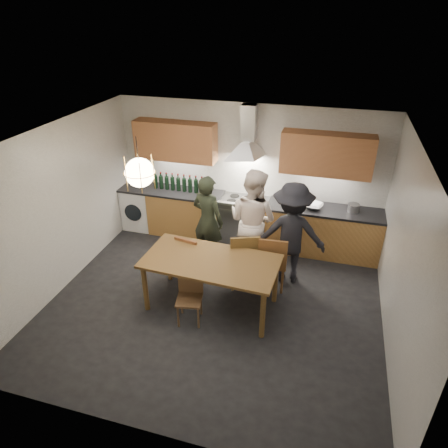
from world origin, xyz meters
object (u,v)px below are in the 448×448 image
(chair_front, at_px, (190,293))
(person_left, at_px, (208,220))
(mixing_bowl, at_px, (313,206))
(wine_bottles, at_px, (178,182))
(person_mid, at_px, (253,220))
(person_right, at_px, (291,234))
(stock_pot, at_px, (353,208))
(chair_back_left, at_px, (190,256))
(dining_table, at_px, (211,266))

(chair_front, height_order, person_left, person_left)
(mixing_bowl, xyz_separation_m, wine_bottles, (-2.58, 0.06, 0.13))
(person_mid, bearing_deg, person_left, 25.01)
(person_mid, xyz_separation_m, person_right, (0.67, -0.19, -0.04))
(stock_pot, bearing_deg, mixing_bowl, -175.68)
(chair_back_left, xyz_separation_m, stock_pot, (2.48, 1.56, 0.47))
(chair_back_left, height_order, stock_pot, stock_pot)
(dining_table, xyz_separation_m, person_mid, (0.35, 1.21, 0.18))
(person_mid, relative_size, person_right, 1.05)
(dining_table, xyz_separation_m, person_left, (-0.42, 1.17, 0.09))
(dining_table, height_order, stock_pot, stock_pot)
(chair_front, bearing_deg, person_mid, 58.84)
(person_mid, bearing_deg, person_right, -173.74)
(chair_front, distance_m, person_mid, 1.72)
(dining_table, bearing_deg, person_left, 112.77)
(person_right, bearing_deg, person_mid, -22.75)
(chair_back_left, relative_size, mixing_bowl, 2.56)
(chair_back_left, xyz_separation_m, mixing_bowl, (1.80, 1.51, 0.44))
(person_mid, xyz_separation_m, mixing_bowl, (0.93, 0.77, 0.03))
(chair_back_left, relative_size, stock_pot, 4.51)
(chair_front, xyz_separation_m, person_left, (-0.21, 1.51, 0.36))
(chair_front, relative_size, person_right, 0.46)
(chair_front, relative_size, person_mid, 0.44)
(dining_table, xyz_separation_m, stock_pot, (1.97, 2.03, 0.23))
(person_mid, relative_size, mixing_bowl, 5.31)
(person_mid, height_order, mixing_bowl, person_mid)
(chair_back_left, xyz_separation_m, person_left, (0.09, 0.70, 0.32))
(chair_back_left, distance_m, person_left, 0.77)
(person_mid, bearing_deg, wine_bottles, -4.68)
(person_left, bearing_deg, wine_bottles, -27.67)
(person_left, bearing_deg, chair_front, 115.06)
(chair_back_left, height_order, chair_front, chair_back_left)
(chair_front, xyz_separation_m, wine_bottles, (-1.08, 2.39, 0.61))
(dining_table, distance_m, person_right, 1.45)
(stock_pot, relative_size, wine_bottles, 0.19)
(chair_front, height_order, person_mid, person_mid)
(person_mid, height_order, person_right, person_mid)
(dining_table, distance_m, chair_back_left, 0.74)
(chair_back_left, distance_m, stock_pot, 2.97)
(person_right, bearing_deg, mixing_bowl, -111.98)
(person_mid, bearing_deg, chair_front, 91.99)
(chair_front, distance_m, stock_pot, 3.27)
(dining_table, height_order, person_right, person_right)
(stock_pot, bearing_deg, chair_front, -132.62)
(dining_table, relative_size, person_left, 1.23)
(person_right, distance_m, wine_bottles, 2.55)
(chair_front, bearing_deg, chair_back_left, 98.96)
(chair_back_left, xyz_separation_m, person_mid, (0.87, 0.74, 0.41))
(mixing_bowl, bearing_deg, person_mid, -140.41)
(chair_back_left, bearing_deg, dining_table, 148.00)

